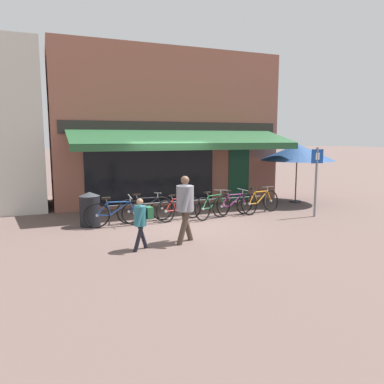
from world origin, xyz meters
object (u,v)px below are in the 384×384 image
(pedestrian_adult, at_px, (185,203))
(litter_bin, at_px, (90,209))
(bicycle_black, at_px, (145,209))
(bicycle_green, at_px, (213,206))
(pedestrian_child, at_px, (141,218))
(bicycle_blue, at_px, (116,213))
(bicycle_purple, at_px, (233,204))
(cafe_parasol, at_px, (297,152))
(bicycle_red, at_px, (179,208))
(parking_sign, at_px, (316,174))
(bicycle_orange, at_px, (260,202))

(pedestrian_adult, distance_m, litter_bin, 3.26)
(bicycle_black, xyz_separation_m, bicycle_green, (2.12, -0.27, -0.00))
(bicycle_green, xyz_separation_m, pedestrian_child, (-2.92, -2.46, 0.34))
(bicycle_blue, xyz_separation_m, bicycle_purple, (3.81, 0.12, -0.01))
(bicycle_blue, xyz_separation_m, litter_bin, (-0.66, 0.36, 0.10))
(bicycle_blue, height_order, cafe_parasol, cafe_parasol)
(bicycle_black, bearing_deg, bicycle_red, -15.92)
(bicycle_purple, bearing_deg, bicycle_black, 163.51)
(bicycle_purple, xyz_separation_m, parking_sign, (2.38, -1.07, 0.98))
(bicycle_orange, xyz_separation_m, cafe_parasol, (2.43, 1.32, 1.56))
(bicycle_blue, bearing_deg, bicycle_red, 4.59)
(bicycle_red, xyz_separation_m, pedestrian_adult, (-0.70, -2.36, 0.61))
(bicycle_blue, xyz_separation_m, bicycle_red, (1.97, 0.14, -0.03))
(bicycle_purple, bearing_deg, pedestrian_adult, -150.02)
(pedestrian_adult, xyz_separation_m, pedestrian_child, (-1.12, -0.21, -0.24))
(bicycle_blue, bearing_deg, parking_sign, -8.41)
(bicycle_orange, bearing_deg, bicycle_green, 168.56)
(bicycle_green, relative_size, parking_sign, 0.74)
(bicycle_orange, bearing_deg, pedestrian_child, -166.82)
(bicycle_blue, height_order, litter_bin, litter_bin)
(pedestrian_adult, distance_m, pedestrian_child, 1.16)
(pedestrian_child, distance_m, litter_bin, 2.91)
(bicycle_black, height_order, pedestrian_child, pedestrian_child)
(litter_bin, relative_size, parking_sign, 0.45)
(bicycle_red, bearing_deg, pedestrian_child, -141.35)
(pedestrian_child, xyz_separation_m, cafe_parasol, (7.14, 3.92, 1.22))
(bicycle_red, distance_m, bicycle_green, 1.10)
(cafe_parasol, bearing_deg, bicycle_green, -160.94)
(bicycle_orange, height_order, parking_sign, parking_sign)
(bicycle_blue, height_order, pedestrian_child, pedestrian_child)
(bicycle_black, distance_m, bicycle_green, 2.14)
(bicycle_blue, distance_m, bicycle_black, 1.00)
(bicycle_orange, bearing_deg, bicycle_black, 162.28)
(pedestrian_child, xyz_separation_m, parking_sign, (6.04, 1.47, 0.63))
(pedestrian_child, distance_m, cafe_parasol, 8.24)
(litter_bin, xyz_separation_m, cafe_parasol, (7.95, 1.14, 1.46))
(bicycle_purple, xyz_separation_m, pedestrian_adult, (-2.54, -2.33, 0.59))
(bicycle_red, relative_size, litter_bin, 1.69)
(bicycle_black, relative_size, bicycle_purple, 1.08)
(bicycle_blue, height_order, parking_sign, parking_sign)
(bicycle_blue, relative_size, pedestrian_adult, 1.09)
(bicycle_purple, relative_size, bicycle_orange, 0.95)
(bicycle_red, xyz_separation_m, parking_sign, (4.21, -1.10, 1.00))
(bicycle_orange, xyz_separation_m, pedestrian_child, (-4.71, -2.60, 0.34))
(pedestrian_child, xyz_separation_m, litter_bin, (-0.81, 2.79, -0.24))
(bicycle_blue, distance_m, bicycle_orange, 4.86)
(bicycle_orange, distance_m, pedestrian_adult, 4.35)
(bicycle_green, relative_size, litter_bin, 1.65)
(bicycle_black, bearing_deg, pedestrian_child, -113.00)
(bicycle_black, height_order, bicycle_red, bicycle_black)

